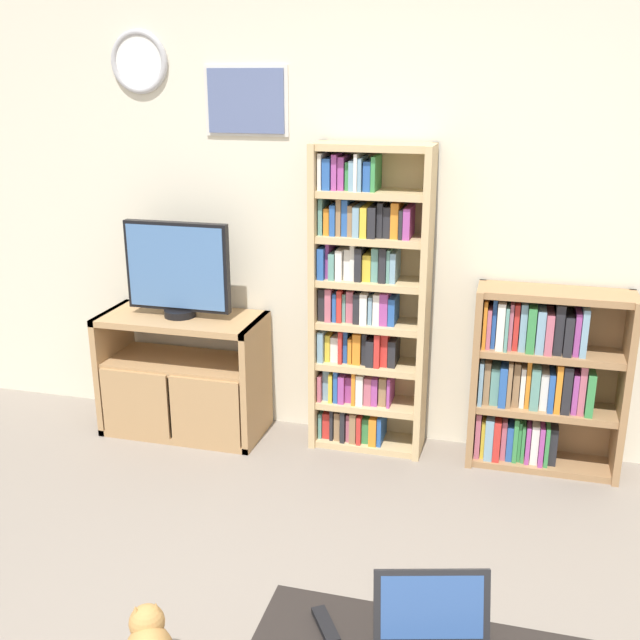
{
  "coord_description": "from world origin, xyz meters",
  "views": [
    {
      "loc": [
        0.68,
        -1.78,
        2.0
      ],
      "look_at": [
        -0.11,
        1.19,
        1.0
      ],
      "focal_mm": 42.0,
      "sensor_mm": 36.0,
      "label": 1
    }
  ],
  "objects_px": {
    "tv_stand": "(183,375)",
    "bookshelf_short": "(539,379)",
    "television": "(177,270)",
    "remote_far_from_laptop": "(326,625)",
    "bookshelf_tall": "(365,304)"
  },
  "relations": [
    {
      "from": "tv_stand",
      "to": "bookshelf_short",
      "type": "distance_m",
      "value": 1.98
    },
    {
      "from": "remote_far_from_laptop",
      "to": "bookshelf_tall",
      "type": "bearing_deg",
      "value": 65.53
    },
    {
      "from": "television",
      "to": "bookshelf_tall",
      "type": "xyz_separation_m",
      "value": [
        1.04,
        0.11,
        -0.15
      ]
    },
    {
      "from": "television",
      "to": "remote_far_from_laptop",
      "type": "height_order",
      "value": "television"
    },
    {
      "from": "tv_stand",
      "to": "television",
      "type": "height_order",
      "value": "television"
    },
    {
      "from": "bookshelf_short",
      "to": "tv_stand",
      "type": "bearing_deg",
      "value": -176.4
    },
    {
      "from": "tv_stand",
      "to": "bookshelf_short",
      "type": "bearing_deg",
      "value": 3.6
    },
    {
      "from": "tv_stand",
      "to": "bookshelf_tall",
      "type": "height_order",
      "value": "bookshelf_tall"
    },
    {
      "from": "tv_stand",
      "to": "television",
      "type": "bearing_deg",
      "value": 82.08
    },
    {
      "from": "bookshelf_tall",
      "to": "remote_far_from_laptop",
      "type": "bearing_deg",
      "value": -81.66
    },
    {
      "from": "tv_stand",
      "to": "remote_far_from_laptop",
      "type": "relative_size",
      "value": 5.85
    },
    {
      "from": "television",
      "to": "bookshelf_short",
      "type": "height_order",
      "value": "television"
    },
    {
      "from": "television",
      "to": "tv_stand",
      "type": "bearing_deg",
      "value": -97.92
    },
    {
      "from": "tv_stand",
      "to": "bookshelf_short",
      "type": "height_order",
      "value": "bookshelf_short"
    },
    {
      "from": "television",
      "to": "remote_far_from_laptop",
      "type": "bearing_deg",
      "value": -54.4
    }
  ]
}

